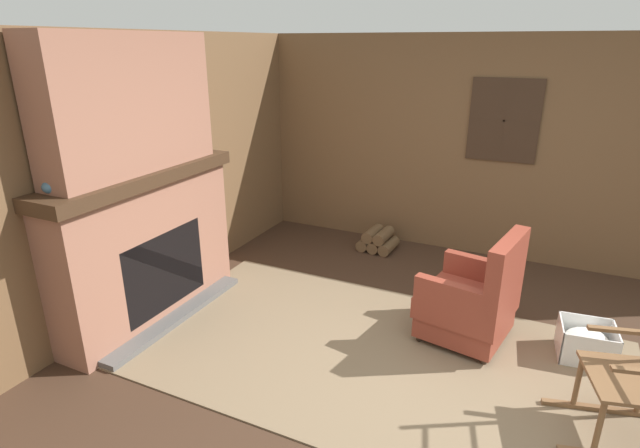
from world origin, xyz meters
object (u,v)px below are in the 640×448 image
laundry_basket (586,342)px  oil_lamp_vase (50,180)px  decorative_plate_on_mantel (134,153)px  firewood_stack (378,240)px  storage_case (189,148)px  rocking_chair (638,378)px  armchair (472,302)px

laundry_basket → oil_lamp_vase: 4.20m
laundry_basket → decorative_plate_on_mantel: 3.97m
firewood_stack → laundry_basket: (2.21, -1.40, 0.03)m
firewood_stack → laundry_basket: size_ratio=1.00×
laundry_basket → decorative_plate_on_mantel: bearing=-166.2°
oil_lamp_vase → storage_case: oil_lamp_vase is taller
laundry_basket → firewood_stack: bearing=147.7°
rocking_chair → oil_lamp_vase: size_ratio=4.75×
laundry_basket → storage_case: size_ratio=2.08×
armchair → decorative_plate_on_mantel: bearing=26.1°
oil_lamp_vase → storage_case: 1.49m
armchair → oil_lamp_vase: bearing=40.5°
rocking_chair → laundry_basket: size_ratio=3.10×
armchair → firewood_stack: armchair is taller
armchair → rocking_chair: (1.09, -0.72, 0.10)m
decorative_plate_on_mantel → oil_lamp_vase: bearing=-88.6°
firewood_stack → oil_lamp_vase: oil_lamp_vase is taller
storage_case → oil_lamp_vase: bearing=-90.0°
firewood_stack → laundry_basket: laundry_basket is taller
decorative_plate_on_mantel → laundry_basket: bearing=13.8°
armchair → firewood_stack: 2.04m
laundry_basket → decorative_plate_on_mantel: size_ratio=1.64×
storage_case → laundry_basket: bearing=3.3°
rocking_chair → decorative_plate_on_mantel: (-3.84, -0.05, 1.04)m
decorative_plate_on_mantel → rocking_chair: bearing=0.8°
oil_lamp_vase → decorative_plate_on_mantel: (-0.02, 0.81, 0.03)m
decorative_plate_on_mantel → storage_case: bearing=88.3°
oil_lamp_vase → decorative_plate_on_mantel: oil_lamp_vase is taller
oil_lamp_vase → storage_case: (0.00, 1.49, -0.04)m
firewood_stack → oil_lamp_vase: bearing=-114.2°
rocking_chair → storage_case: 3.99m
rocking_chair → laundry_basket: (-0.21, 0.84, -0.30)m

